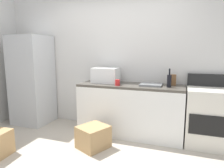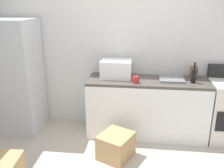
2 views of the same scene
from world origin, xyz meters
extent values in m
plane|color=#B2A899|center=(0.00, 0.00, 0.00)|extent=(6.00, 6.00, 0.00)
cube|color=silver|center=(0.00, 1.55, 1.30)|extent=(5.00, 0.10, 2.60)
cube|color=white|center=(0.30, 1.20, 0.43)|extent=(1.80, 0.60, 0.86)
cube|color=#4C473F|center=(0.30, 1.20, 0.88)|extent=(1.80, 0.60, 0.04)
cube|color=silver|center=(-1.75, 1.15, 0.89)|extent=(0.68, 0.66, 1.77)
cube|color=silver|center=(1.52, 1.20, 0.45)|extent=(0.60, 0.60, 0.90)
cube|color=black|center=(1.52, 0.90, 0.42)|extent=(0.52, 0.02, 0.30)
cube|color=black|center=(1.52, 1.46, 1.00)|extent=(0.60, 0.08, 0.20)
cube|color=white|center=(-0.18, 1.26, 1.04)|extent=(0.46, 0.34, 0.27)
cube|color=slate|center=(0.65, 1.22, 0.92)|extent=(0.36, 0.32, 0.03)
cylinder|color=black|center=(0.94, 1.13, 1.00)|extent=(0.07, 0.07, 0.20)
cylinder|color=black|center=(0.94, 1.13, 1.15)|extent=(0.03, 0.03, 0.10)
cylinder|color=red|center=(0.12, 1.02, 0.95)|extent=(0.08, 0.08, 0.10)
cube|color=brown|center=(0.99, 1.37, 0.99)|extent=(0.10, 0.10, 0.18)
cube|color=tan|center=(-0.11, 0.51, 0.17)|extent=(0.53, 0.55, 0.34)
camera|label=1|loc=(1.13, -2.15, 1.47)|focal=32.33mm
camera|label=2|loc=(0.17, -2.33, 2.02)|focal=39.32mm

